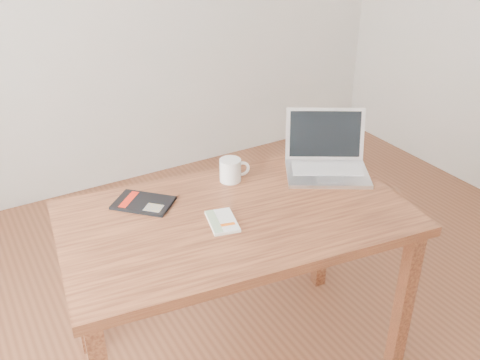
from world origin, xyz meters
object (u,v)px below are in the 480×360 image
coffee_mug (231,170)px  black_guidebook (143,203)px  white_guidebook (222,222)px  desk (237,234)px  laptop (326,159)px

coffee_mug → black_guidebook: bearing=-165.3°
white_guidebook → desk: bearing=34.8°
desk → black_guidebook: black_guidebook is taller
laptop → coffee_mug: (-0.40, 0.12, -0.00)m
white_guidebook → black_guidebook: 0.33m
white_guidebook → laptop: (0.58, 0.14, 0.04)m
white_guidebook → coffee_mug: coffee_mug is taller
black_guidebook → desk: bearing=-85.3°
coffee_mug → white_guidebook: bearing=-110.0°
laptop → white_guidebook: bearing=-135.1°
coffee_mug → desk: bearing=-99.9°
black_guidebook → laptop: (0.78, -0.12, 0.04)m
desk → white_guidebook: white_guidebook is taller
desk → coffee_mug: (0.11, 0.24, 0.14)m
black_guidebook → coffee_mug: coffee_mug is taller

